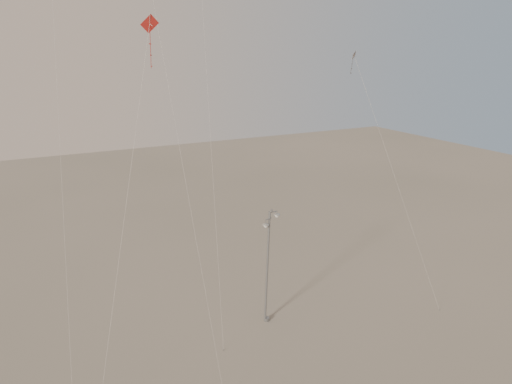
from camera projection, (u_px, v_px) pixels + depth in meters
name	position (u px, v px, depth m)	size (l,w,h in m)	color
street_lamp	(268.00, 264.00, 31.51)	(1.59, 0.75, 9.85)	gray
kite_0	(53.00, 7.00, 26.35)	(3.54, 15.43, 30.62)	maroon
kite_1	(164.00, 64.00, 24.33)	(1.12, 9.29, 27.57)	#2D2725
kite_3	(135.00, 137.00, 18.00)	(5.92, 3.10, 22.53)	maroon
kite_4	(376.00, 121.00, 32.21)	(5.85, 7.41, 21.28)	#2D2725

